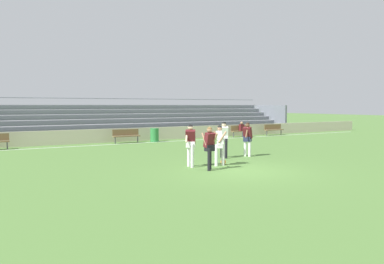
{
  "coord_description": "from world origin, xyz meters",
  "views": [
    {
      "loc": [
        -8.46,
        -11.23,
        2.47
      ],
      "look_at": [
        -0.08,
        3.37,
        1.27
      ],
      "focal_mm": 34.73,
      "sensor_mm": 36.0,
      "label": 1
    }
  ],
  "objects_px": {
    "bench_far_left": "(241,130)",
    "trash_bin": "(155,135)",
    "bench_near_bin": "(273,129)",
    "spectator_seated": "(242,128)",
    "player_white_overlapping": "(220,142)",
    "player_dark_pressing_high": "(210,144)",
    "player_dark_wide_left": "(190,142)",
    "player_white_trailing_run": "(224,136)",
    "player_dark_challenging": "(247,136)",
    "bench_centre_sideline": "(126,135)",
    "bleacher_stand": "(138,120)",
    "soccer_ball": "(223,162)"
  },
  "relations": [
    {
      "from": "player_dark_wide_left",
      "to": "bench_far_left",
      "type": "bearing_deg",
      "value": 44.87
    },
    {
      "from": "bench_centre_sideline",
      "to": "player_dark_pressing_high",
      "type": "distance_m",
      "value": 11.52
    },
    {
      "from": "bleacher_stand",
      "to": "player_dark_challenging",
      "type": "relative_size",
      "value": 16.38
    },
    {
      "from": "bench_centre_sideline",
      "to": "spectator_seated",
      "type": "xyz_separation_m",
      "value": [
        9.47,
        -0.12,
        0.16
      ]
    },
    {
      "from": "player_white_overlapping",
      "to": "trash_bin",
      "type": "bearing_deg",
      "value": 80.23
    },
    {
      "from": "bench_near_bin",
      "to": "player_dark_challenging",
      "type": "distance_m",
      "value": 13.58
    },
    {
      "from": "trash_bin",
      "to": "player_dark_challenging",
      "type": "xyz_separation_m",
      "value": [
        0.91,
        -8.96,
        0.52
      ]
    },
    {
      "from": "bench_near_bin",
      "to": "player_dark_wide_left",
      "type": "bearing_deg",
      "value": -142.98
    },
    {
      "from": "bench_near_bin",
      "to": "player_dark_pressing_high",
      "type": "bearing_deg",
      "value": -139.91
    },
    {
      "from": "bench_far_left",
      "to": "player_dark_challenging",
      "type": "relative_size",
      "value": 1.09
    },
    {
      "from": "player_white_trailing_run",
      "to": "soccer_ball",
      "type": "bearing_deg",
      "value": -125.45
    },
    {
      "from": "bleacher_stand",
      "to": "bench_near_bin",
      "type": "relative_size",
      "value": 15.06
    },
    {
      "from": "bleacher_stand",
      "to": "spectator_seated",
      "type": "xyz_separation_m",
      "value": [
        6.99,
        -4.26,
        -0.63
      ]
    },
    {
      "from": "bench_near_bin",
      "to": "spectator_seated",
      "type": "bearing_deg",
      "value": -178.03
    },
    {
      "from": "bench_centre_sideline",
      "to": "spectator_seated",
      "type": "height_order",
      "value": "spectator_seated"
    },
    {
      "from": "spectator_seated",
      "to": "player_dark_pressing_high",
      "type": "bearing_deg",
      "value": -132.09
    },
    {
      "from": "bleacher_stand",
      "to": "soccer_ball",
      "type": "relative_size",
      "value": 123.2
    },
    {
      "from": "bench_far_left",
      "to": "player_dark_challenging",
      "type": "distance_m",
      "value": 11.33
    },
    {
      "from": "player_dark_challenging",
      "to": "bench_far_left",
      "type": "bearing_deg",
      "value": 54.2
    },
    {
      "from": "bleacher_stand",
      "to": "player_white_trailing_run",
      "type": "bearing_deg",
      "value": -93.99
    },
    {
      "from": "bench_far_left",
      "to": "player_white_overlapping",
      "type": "height_order",
      "value": "player_white_overlapping"
    },
    {
      "from": "player_dark_wide_left",
      "to": "player_dark_challenging",
      "type": "relative_size",
      "value": 1.04
    },
    {
      "from": "bleacher_stand",
      "to": "soccer_ball",
      "type": "xyz_separation_m",
      "value": [
        -2.07,
        -14.8,
        -1.23
      ]
    },
    {
      "from": "bleacher_stand",
      "to": "player_white_trailing_run",
      "type": "xyz_separation_m",
      "value": [
        -0.92,
        -13.18,
        -0.31
      ]
    },
    {
      "from": "bench_near_bin",
      "to": "player_white_trailing_run",
      "type": "distance_m",
      "value": 14.46
    },
    {
      "from": "player_dark_pressing_high",
      "to": "player_white_trailing_run",
      "type": "height_order",
      "value": "player_white_trailing_run"
    },
    {
      "from": "bench_centre_sideline",
      "to": "player_white_overlapping",
      "type": "height_order",
      "value": "player_white_overlapping"
    },
    {
      "from": "player_dark_pressing_high",
      "to": "player_white_overlapping",
      "type": "xyz_separation_m",
      "value": [
        0.92,
        0.67,
        0.0
      ]
    },
    {
      "from": "bench_near_bin",
      "to": "bench_centre_sideline",
      "type": "xyz_separation_m",
      "value": [
        -12.84,
        0.0,
        0.0
      ]
    },
    {
      "from": "bench_far_left",
      "to": "trash_bin",
      "type": "distance_m",
      "value": 7.53
    },
    {
      "from": "player_white_overlapping",
      "to": "player_white_trailing_run",
      "type": "bearing_deg",
      "value": 50.97
    },
    {
      "from": "bleacher_stand",
      "to": "player_white_overlapping",
      "type": "bearing_deg",
      "value": -98.98
    },
    {
      "from": "player_white_overlapping",
      "to": "player_dark_wide_left",
      "type": "bearing_deg",
      "value": 164.8
    },
    {
      "from": "player_dark_wide_left",
      "to": "player_dark_pressing_high",
      "type": "xyz_separation_m",
      "value": [
        0.27,
        -0.99,
        -0.04
      ]
    },
    {
      "from": "player_dark_challenging",
      "to": "trash_bin",
      "type": "bearing_deg",
      "value": 95.77
    },
    {
      "from": "trash_bin",
      "to": "player_white_overlapping",
      "type": "height_order",
      "value": "player_white_overlapping"
    },
    {
      "from": "bench_far_left",
      "to": "player_dark_pressing_high",
      "type": "bearing_deg",
      "value": -131.8
    },
    {
      "from": "bench_near_bin",
      "to": "player_dark_wide_left",
      "type": "xyz_separation_m",
      "value": [
        -13.92,
        -10.49,
        0.49
      ]
    },
    {
      "from": "player_dark_pressing_high",
      "to": "soccer_ball",
      "type": "distance_m",
      "value": 1.71
    },
    {
      "from": "bleacher_stand",
      "to": "player_dark_wide_left",
      "type": "relative_size",
      "value": 15.75
    },
    {
      "from": "bench_far_left",
      "to": "trash_bin",
      "type": "height_order",
      "value": "trash_bin"
    },
    {
      "from": "trash_bin",
      "to": "player_white_trailing_run",
      "type": "height_order",
      "value": "player_white_trailing_run"
    },
    {
      "from": "player_white_trailing_run",
      "to": "spectator_seated",
      "type": "bearing_deg",
      "value": 48.45
    },
    {
      "from": "bleacher_stand",
      "to": "player_dark_wide_left",
      "type": "distance_m",
      "value": 15.07
    },
    {
      "from": "bench_near_bin",
      "to": "bench_far_left",
      "type": "relative_size",
      "value": 1.0
    },
    {
      "from": "player_dark_challenging",
      "to": "player_white_overlapping",
      "type": "xyz_separation_m",
      "value": [
        -2.73,
        -1.64,
        0.01
      ]
    },
    {
      "from": "player_dark_wide_left",
      "to": "player_white_trailing_run",
      "type": "height_order",
      "value": "player_dark_wide_left"
    },
    {
      "from": "player_dark_challenging",
      "to": "player_white_trailing_run",
      "type": "xyz_separation_m",
      "value": [
        -1.28,
        0.15,
        0.04
      ]
    },
    {
      "from": "bench_near_bin",
      "to": "player_white_trailing_run",
      "type": "relative_size",
      "value": 1.05
    },
    {
      "from": "bench_centre_sideline",
      "to": "player_white_trailing_run",
      "type": "height_order",
      "value": "player_white_trailing_run"
    }
  ]
}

